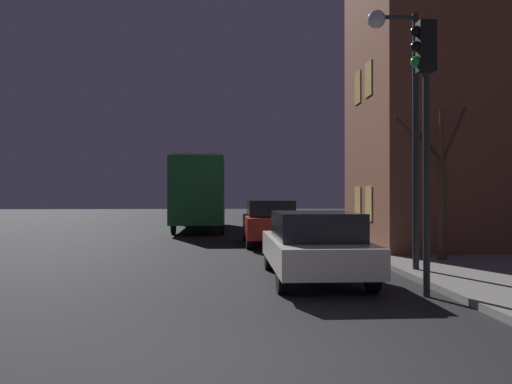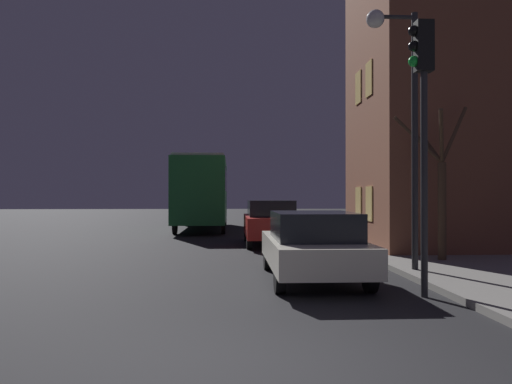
{
  "view_description": "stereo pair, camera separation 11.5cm",
  "coord_description": "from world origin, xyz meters",
  "px_view_note": "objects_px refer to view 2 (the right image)",
  "views": [
    {
      "loc": [
        -0.5,
        -5.01,
        1.8
      ],
      "look_at": [
        0.37,
        9.94,
        1.9
      ],
      "focal_mm": 35.0,
      "sensor_mm": 36.0,
      "label": 1
    },
    {
      "loc": [
        -0.39,
        -5.02,
        1.8
      ],
      "look_at": [
        0.37,
        9.94,
        1.9
      ],
      "focal_mm": 35.0,
      "sensor_mm": 36.0,
      "label": 2
    }
  ],
  "objects_px": {
    "streetlamp": "(400,93)",
    "traffic_light": "(422,100)",
    "bus": "(203,188)",
    "car_near_lane": "(313,244)",
    "car_mid_lane": "(270,222)",
    "bare_tree": "(440,186)"
  },
  "relations": [
    {
      "from": "streetlamp",
      "to": "traffic_light",
      "type": "distance_m",
      "value": 2.51
    },
    {
      "from": "streetlamp",
      "to": "bus",
      "type": "bearing_deg",
      "value": 109.11
    },
    {
      "from": "traffic_light",
      "to": "car_near_lane",
      "type": "bearing_deg",
      "value": 132.0
    },
    {
      "from": "bus",
      "to": "car_near_lane",
      "type": "distance_m",
      "value": 16.13
    },
    {
      "from": "car_near_lane",
      "to": "streetlamp",
      "type": "bearing_deg",
      "value": 14.78
    },
    {
      "from": "car_near_lane",
      "to": "car_mid_lane",
      "type": "bearing_deg",
      "value": 92.36
    },
    {
      "from": "streetlamp",
      "to": "car_near_lane",
      "type": "xyz_separation_m",
      "value": [
        -2.08,
        -0.55,
        -3.35
      ]
    },
    {
      "from": "streetlamp",
      "to": "car_mid_lane",
      "type": "height_order",
      "value": "streetlamp"
    },
    {
      "from": "traffic_light",
      "to": "bus",
      "type": "relative_size",
      "value": 0.51
    },
    {
      "from": "car_near_lane",
      "to": "traffic_light",
      "type": "bearing_deg",
      "value": -48.0
    },
    {
      "from": "bus",
      "to": "car_near_lane",
      "type": "height_order",
      "value": "bus"
    },
    {
      "from": "traffic_light",
      "to": "car_near_lane",
      "type": "height_order",
      "value": "traffic_light"
    },
    {
      "from": "traffic_light",
      "to": "bare_tree",
      "type": "height_order",
      "value": "traffic_light"
    },
    {
      "from": "bus",
      "to": "streetlamp",
      "type": "bearing_deg",
      "value": -70.89
    },
    {
      "from": "traffic_light",
      "to": "bus",
      "type": "height_order",
      "value": "traffic_light"
    },
    {
      "from": "car_mid_lane",
      "to": "traffic_light",
      "type": "bearing_deg",
      "value": -78.1
    },
    {
      "from": "car_near_lane",
      "to": "car_mid_lane",
      "type": "relative_size",
      "value": 1.0
    },
    {
      "from": "streetlamp",
      "to": "bare_tree",
      "type": "distance_m",
      "value": 3.09
    },
    {
      "from": "traffic_light",
      "to": "bare_tree",
      "type": "bearing_deg",
      "value": 63.16
    },
    {
      "from": "bus",
      "to": "car_mid_lane",
      "type": "xyz_separation_m",
      "value": [
        2.88,
        -8.26,
        -1.32
      ]
    },
    {
      "from": "bus",
      "to": "car_mid_lane",
      "type": "distance_m",
      "value": 8.85
    },
    {
      "from": "bare_tree",
      "to": "streetlamp",
      "type": "bearing_deg",
      "value": -134.7
    }
  ]
}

